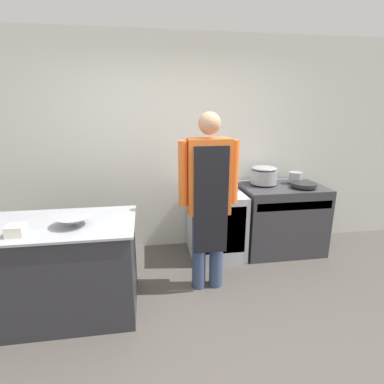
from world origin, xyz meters
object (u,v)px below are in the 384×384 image
(person_cook, at_px, (209,194))
(sauce_pot, at_px, (295,177))
(stove, at_px, (281,219))
(fridge_unit, at_px, (216,224))
(plastic_tub, at_px, (16,230))
(saute_pan, at_px, (304,185))
(mixing_bowl, at_px, (74,221))
(stock_pot, at_px, (264,175))

(person_cook, xyz_separation_m, sauce_pot, (1.33, 0.81, -0.06))
(stove, relative_size, fridge_unit, 1.25)
(person_cook, relative_size, plastic_tub, 13.87)
(fridge_unit, height_order, sauce_pot, sauce_pot)
(fridge_unit, bearing_deg, saute_pan, -7.00)
(saute_pan, bearing_deg, plastic_tub, -161.38)
(mixing_bowl, relative_size, saute_pan, 0.98)
(fridge_unit, relative_size, person_cook, 0.46)
(plastic_tub, distance_m, saute_pan, 3.09)
(person_cook, bearing_deg, stove, 31.73)
(fridge_unit, height_order, plastic_tub, plastic_tub)
(fridge_unit, bearing_deg, sauce_pot, 5.19)
(stove, distance_m, fridge_unit, 0.87)
(mixing_bowl, height_order, plastic_tub, same)
(stove, bearing_deg, sauce_pot, 29.51)
(stove, relative_size, person_cook, 0.57)
(saute_pan, bearing_deg, fridge_unit, 173.00)
(stove, height_order, saute_pan, saute_pan)
(stove, height_order, stock_pot, stock_pot)
(fridge_unit, distance_m, sauce_pot, 1.21)
(stove, xyz_separation_m, fridge_unit, (-0.87, 0.02, -0.03))
(fridge_unit, xyz_separation_m, plastic_tub, (-1.86, -1.12, 0.50))
(fridge_unit, height_order, person_cook, person_cook)
(plastic_tub, bearing_deg, sauce_pot, 22.54)
(stock_pot, bearing_deg, saute_pan, -27.81)
(mixing_bowl, bearing_deg, stock_pot, 27.03)
(stove, xyz_separation_m, stock_pot, (-0.23, 0.12, 0.57))
(stock_pot, distance_m, sauce_pot, 0.44)
(mixing_bowl, bearing_deg, person_cook, 12.27)
(person_cook, bearing_deg, mixing_bowl, -167.73)
(stove, distance_m, mixing_bowl, 2.57)
(person_cook, bearing_deg, sauce_pot, 31.39)
(plastic_tub, height_order, sauce_pot, sauce_pot)
(stove, bearing_deg, stock_pot, 153.29)
(person_cook, bearing_deg, plastic_tub, -165.77)
(person_cook, bearing_deg, stock_pot, 42.21)
(stove, distance_m, stock_pot, 0.62)
(stove, xyz_separation_m, person_cook, (-1.12, -0.69, 0.58))
(fridge_unit, distance_m, plastic_tub, 2.23)
(fridge_unit, bearing_deg, stove, -1.21)
(plastic_tub, xyz_separation_m, stock_pot, (2.50, 1.22, 0.09))
(fridge_unit, xyz_separation_m, saute_pan, (1.07, -0.13, 0.50))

